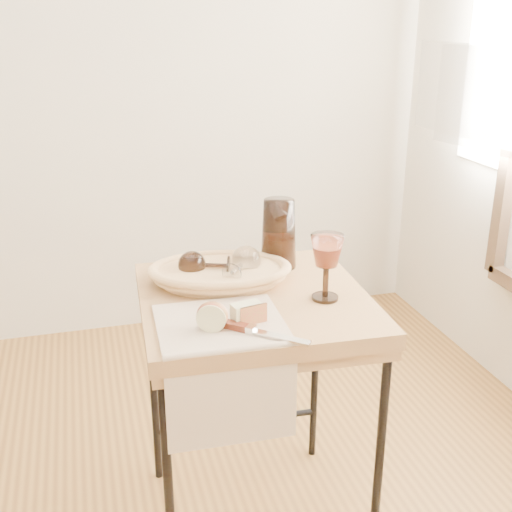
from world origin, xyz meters
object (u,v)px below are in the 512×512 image
object	(u,v)px
tea_towel	(220,324)
apple_half	(212,315)
table_knife	(255,329)
pitcher	(279,234)
side_table	(254,416)
wine_goblet	(326,267)
goblet_lying_b	(240,266)
goblet_lying_a	(208,265)
bread_basket	(220,275)

from	to	relation	value
tea_towel	apple_half	size ratio (longest dim) A/B	4.04
apple_half	table_knife	distance (m)	0.11
tea_towel	pitcher	size ratio (longest dim) A/B	1.25
side_table	wine_goblet	world-z (taller)	wine_goblet
goblet_lying_b	table_knife	size ratio (longest dim) A/B	0.55
goblet_lying_a	side_table	bearing A→B (deg)	149.96
pitcher	table_knife	distance (m)	0.46
pitcher	table_knife	xyz separation A→B (m)	(-0.19, -0.41, -0.09)
tea_towel	wine_goblet	size ratio (longest dim) A/B	1.69
bread_basket	pitcher	xyz separation A→B (m)	(0.20, 0.08, 0.08)
bread_basket	wine_goblet	distance (m)	0.31
bread_basket	goblet_lying_a	world-z (taller)	goblet_lying_a
tea_towel	bread_basket	bearing A→B (deg)	79.49
wine_goblet	bread_basket	bearing A→B (deg)	143.37
goblet_lying_b	pitcher	distance (m)	0.18
bread_basket	apple_half	bearing A→B (deg)	-96.33
goblet_lying_a	apple_half	world-z (taller)	goblet_lying_a
tea_towel	apple_half	world-z (taller)	apple_half
goblet_lying_b	wine_goblet	size ratio (longest dim) A/B	0.76
goblet_lying_b	wine_goblet	bearing A→B (deg)	-93.41
table_knife	bread_basket	bearing A→B (deg)	132.94
bread_basket	table_knife	bearing A→B (deg)	-78.67
side_table	table_knife	xyz separation A→B (m)	(-0.06, -0.23, 0.41)
bread_basket	pitcher	distance (m)	0.23
side_table	bread_basket	bearing A→B (deg)	124.10
bread_basket	table_knife	world-z (taller)	bread_basket
side_table	bread_basket	distance (m)	0.43
goblet_lying_b	goblet_lying_a	bearing A→B (deg)	102.92
goblet_lying_a	bread_basket	bearing A→B (deg)	172.96
side_table	goblet_lying_a	world-z (taller)	goblet_lying_a
bread_basket	goblet_lying_b	bearing A→B (deg)	-12.03
goblet_lying_b	wine_goblet	world-z (taller)	wine_goblet
tea_towel	bread_basket	xyz separation A→B (m)	(0.06, 0.26, 0.02)
side_table	goblet_lying_b	size ratio (longest dim) A/B	5.57
goblet_lying_a	apple_half	size ratio (longest dim) A/B	1.68
goblet_lying_a	goblet_lying_b	world-z (taller)	goblet_lying_b
tea_towel	goblet_lying_a	distance (m)	0.28
tea_towel	wine_goblet	xyz separation A→B (m)	(0.30, 0.07, 0.09)
goblet_lying_a	wine_goblet	size ratio (longest dim) A/B	0.71
goblet_lying_b	pitcher	size ratio (longest dim) A/B	0.56
wine_goblet	table_knife	world-z (taller)	wine_goblet
tea_towel	apple_half	bearing A→B (deg)	-131.06
side_table	table_knife	distance (m)	0.47
wine_goblet	tea_towel	bearing A→B (deg)	-166.49
bread_basket	goblet_lying_b	world-z (taller)	goblet_lying_b
apple_half	tea_towel	bearing A→B (deg)	67.39
goblet_lying_b	table_knife	bearing A→B (deg)	-151.49
wine_goblet	table_knife	bearing A→B (deg)	-147.72
side_table	wine_goblet	bearing A→B (deg)	-24.13
goblet_lying_b	pitcher	bearing A→B (deg)	-18.30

